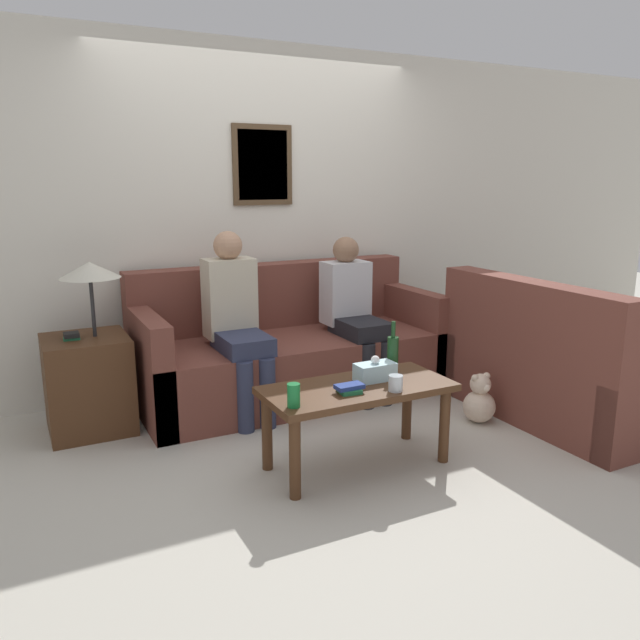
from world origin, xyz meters
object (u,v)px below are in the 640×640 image
at_px(wine_bottle, 393,354).
at_px(drinking_glass, 396,383).
at_px(couch_side, 561,369).
at_px(teddy_bear, 479,401).
at_px(person_left, 236,317).
at_px(couch_main, 289,352).
at_px(coffee_table, 357,398).
at_px(person_right, 354,310).

height_order(wine_bottle, drinking_glass, wine_bottle).
distance_m(couch_side, teddy_bear, 0.62).
relative_size(drinking_glass, teddy_bear, 0.26).
bearing_deg(drinking_glass, teddy_bear, 21.30).
distance_m(couch_side, person_left, 2.24).
xyz_separation_m(couch_main, person_left, (-0.47, -0.18, 0.35)).
bearing_deg(coffee_table, person_right, 60.95).
bearing_deg(person_left, wine_bottle, -58.19).
distance_m(couch_side, drinking_glass, 1.52).
bearing_deg(drinking_glass, couch_side, 7.89).
height_order(couch_side, person_left, person_left).
bearing_deg(coffee_table, wine_bottle, 18.77).
relative_size(couch_main, couch_side, 1.47).
height_order(coffee_table, person_right, person_right).
xyz_separation_m(couch_side, drinking_glass, (-1.49, -0.21, 0.19)).
height_order(drinking_glass, teddy_bear, drinking_glass).
bearing_deg(person_right, couch_main, 158.26).
bearing_deg(drinking_glass, person_left, 109.79).
bearing_deg(person_left, coffee_table, -73.79).
distance_m(coffee_table, person_right, 1.27).
relative_size(wine_bottle, teddy_bear, 0.92).
height_order(person_right, teddy_bear, person_right).
bearing_deg(coffee_table, couch_main, 83.33).
relative_size(couch_main, person_left, 1.78).
distance_m(couch_side, wine_bottle, 1.36).
distance_m(drinking_glass, person_right, 1.35).
distance_m(coffee_table, drinking_glass, 0.25).
xyz_separation_m(couch_side, wine_bottle, (-1.33, 0.07, 0.26)).
distance_m(person_left, teddy_bear, 1.73).
xyz_separation_m(coffee_table, person_right, (0.60, 1.09, 0.24)).
relative_size(couch_side, person_left, 1.21).
bearing_deg(wine_bottle, couch_side, -2.85).
bearing_deg(couch_main, person_right, -21.74).
bearing_deg(couch_side, wine_bottle, 87.15).
bearing_deg(person_left, teddy_bear, -33.23).
height_order(wine_bottle, teddy_bear, wine_bottle).
xyz_separation_m(couch_main, coffee_table, (-0.15, -1.27, 0.07)).
distance_m(couch_main, coffee_table, 1.28).
relative_size(person_right, teddy_bear, 3.47).
height_order(wine_bottle, person_left, person_left).
height_order(couch_side, drinking_glass, couch_side).
relative_size(coffee_table, teddy_bear, 3.13).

